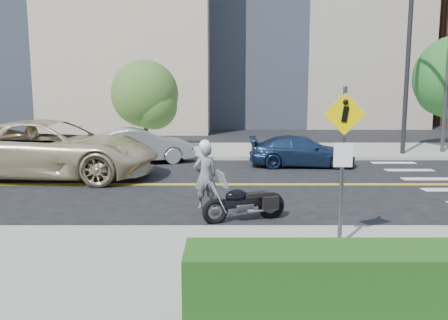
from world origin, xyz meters
name	(u,v)px	position (x,y,z in m)	size (l,w,h in m)	color
ground_plane	(162,185)	(0.00, 0.00, 0.00)	(120.00, 120.00, 0.00)	black
sidewalk_near	(104,274)	(0.00, -7.50, 0.07)	(60.00, 5.00, 0.15)	#9E9B91
sidewalk_far	(182,151)	(0.00, 7.50, 0.07)	(60.00, 5.00, 0.15)	#9E9B91
building_mid	(296,2)	(8.00, 26.00, 10.00)	(18.00, 14.00, 20.00)	#A39984
lamp_post	(448,63)	(12.00, 6.50, 4.15)	(0.16, 0.16, 8.00)	#4C4C51
traffic_light	(417,48)	(10.00, 5.08, 4.67)	(0.28, 4.50, 7.00)	black
pedestrian_sign	(343,151)	(4.20, -6.31, 1.96)	(0.78, 0.08, 3.00)	#4C4C51
motorcyclist	(205,174)	(1.51, -2.95, 0.89)	(0.72, 0.59, 1.80)	#A9A9AE
motorcycle	(245,195)	(2.49, -4.08, 0.61)	(2.01, 0.61, 1.23)	black
suv	(52,149)	(-3.90, 1.17, 1.00)	(3.32, 7.20, 2.00)	beige
parked_car_silver	(139,146)	(-1.46, 4.20, 0.72)	(1.52, 4.37, 1.44)	#AFB1B7
parked_car_blue	(302,151)	(5.07, 3.47, 0.60)	(1.68, 4.13, 1.20)	navy
tree_far_a	(145,94)	(-1.76, 7.79, 2.75)	(3.19, 3.19, 4.35)	#382619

